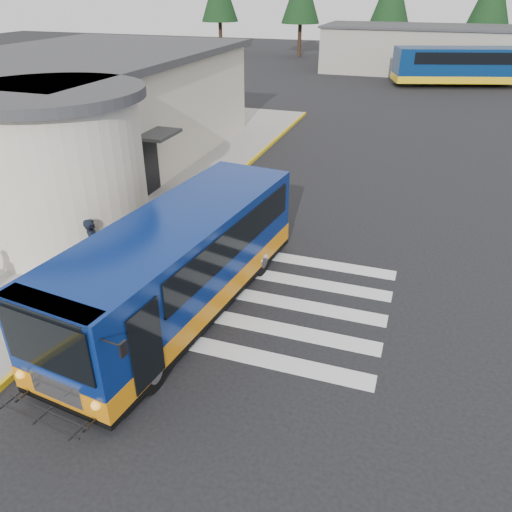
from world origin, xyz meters
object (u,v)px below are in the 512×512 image
(pedestrian_a, at_px, (95,246))
(far_bus_a, at_px, (457,65))
(bollard, at_px, (52,290))
(transit_bus, at_px, (180,267))

(pedestrian_a, height_order, far_bus_a, far_bus_a)
(pedestrian_a, xyz_separation_m, far_bus_a, (10.08, 36.43, 0.70))
(bollard, distance_m, far_bus_a, 39.69)
(pedestrian_a, height_order, bollard, pedestrian_a)
(bollard, bearing_deg, far_bus_a, 75.30)
(transit_bus, height_order, far_bus_a, far_bus_a)
(transit_bus, distance_m, pedestrian_a, 3.14)
(far_bus_a, bearing_deg, bollard, 148.34)
(pedestrian_a, distance_m, bollard, 1.97)
(transit_bus, bearing_deg, far_bus_a, 86.08)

